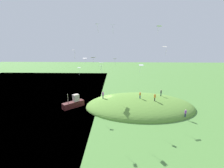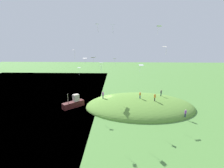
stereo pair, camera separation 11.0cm
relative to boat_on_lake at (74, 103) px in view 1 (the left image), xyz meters
The scene contains 21 objects.
ground_plane 8.44m from the boat_on_lake, 22.07° to the left, with size 160.00×160.00×0.00m, color #52883D.
lake_water 20.48m from the boat_on_lake, behind, with size 51.92×80.00×0.40m, color teal.
grass_hill 16.12m from the boat_on_lake, ahead, with size 26.37×17.97×4.77m, color #5E9038.
boat_on_lake is the anchor object (origin of this frame).
person_near_shore 16.18m from the boat_on_lake, ahead, with size 0.53×0.53×1.63m.
person_with_child 25.32m from the boat_on_lake, 13.43° to the right, with size 0.59×0.59×1.65m.
person_watching_kites 19.39m from the boat_on_lake, ahead, with size 0.66×0.66×1.69m.
person_on_hilltop 21.90m from the boat_on_lake, ahead, with size 0.53×0.53×1.70m.
person_walking_path 7.45m from the boat_on_lake, 13.46° to the left, with size 0.58×0.58×1.80m.
kite_0 8.99m from the boat_on_lake, 23.79° to the right, with size 0.75×0.59×1.68m.
kite_1 20.67m from the boat_on_lake, 24.53° to the right, with size 1.07×0.87×1.69m.
kite_2 12.21m from the boat_on_lake, 41.36° to the left, with size 1.38×1.23×1.56m.
kite_3 15.24m from the boat_on_lake, 85.50° to the left, with size 1.14×0.81×1.79m.
kite_4 25.75m from the boat_on_lake, 13.80° to the right, with size 1.04×0.89×1.72m.
kite_5 24.52m from the boat_on_lake, 19.75° to the right, with size 0.97×0.90×1.54m.
kite_6 15.15m from the boat_on_lake, 44.30° to the right, with size 1.03×1.16×2.07m.
kite_7 11.29m from the boat_on_lake, 24.61° to the left, with size 1.17×1.21×1.32m.
kite_8 19.24m from the boat_on_lake, 20.01° to the right, with size 1.08×1.17×1.68m.
kite_9 15.30m from the boat_on_lake, 17.94° to the right, with size 0.80×0.79×1.52m.
kite_10 18.57m from the boat_on_lake, 10.23° to the right, with size 1.04×0.81×1.72m.
kite_11 14.32m from the boat_on_lake, 70.01° to the right, with size 0.60×0.71×1.77m.
Camera 1 is at (2.71, -42.54, 16.23)m, focal length 27.92 mm.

